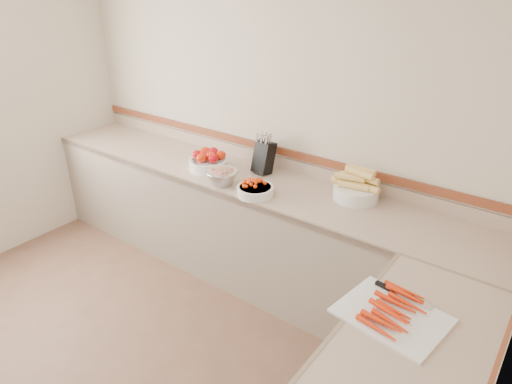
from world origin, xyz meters
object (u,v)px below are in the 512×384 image
Objects in this scene: tomato_bowl at (209,161)px; cutting_board at (393,312)px; corn_bowl at (356,188)px; rhubarb_bowl at (222,176)px; knife_block at (264,156)px; cherry_tomato_bowl at (255,189)px.

tomato_bowl is 2.03m from cutting_board.
cutting_board is at bearing -23.15° from tomato_bowl.
rhubarb_bowl is (-0.91, -0.38, -0.01)m from corn_bowl.
knife_block is 0.80m from corn_bowl.
cherry_tomato_bowl is 0.71m from corn_bowl.
knife_block is 1.27× the size of cherry_tomato_bowl.
corn_bowl is 0.68× the size of cutting_board.
knife_block reaches higher than rhubarb_bowl.
tomato_bowl reaches higher than cherry_tomato_bowl.
tomato_bowl is 1.20× the size of cherry_tomato_bowl.
cherry_tomato_bowl is at bearing -147.84° from corn_bowl.
tomato_bowl is 0.61× the size of cutting_board.
rhubarb_bowl is 0.46× the size of cutting_board.
cherry_tomato_bowl is at bearing 153.57° from cutting_board.
cherry_tomato_bowl is at bearing -62.70° from knife_block.
cherry_tomato_bowl is 1.09× the size of rhubarb_bowl.
corn_bowl reaches higher than cherry_tomato_bowl.
knife_block is 0.45m from tomato_bowl.
knife_block reaches higher than tomato_bowl.
rhubarb_bowl is (-0.31, 0.00, 0.02)m from cherry_tomato_bowl.
rhubarb_bowl is at bearing 158.17° from cutting_board.
cutting_board is (1.58, -0.63, -0.05)m from rhubarb_bowl.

